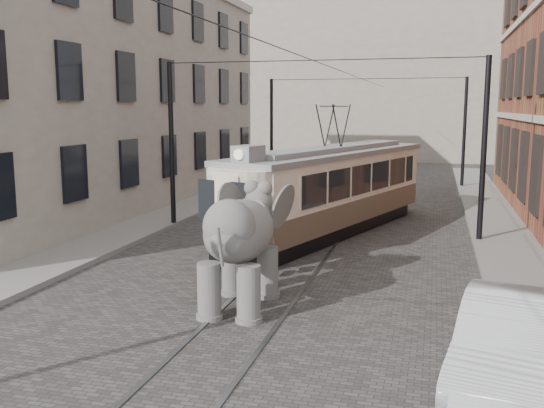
% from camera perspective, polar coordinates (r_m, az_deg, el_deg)
% --- Properties ---
extents(ground, '(120.00, 120.00, 0.00)m').
position_cam_1_polar(ground, '(15.46, 0.69, -7.40)').
color(ground, '#454240').
extents(tram_rails, '(1.54, 80.00, 0.02)m').
position_cam_1_polar(tram_rails, '(15.46, 0.69, -7.36)').
color(tram_rails, slate).
rests_on(tram_rails, ground).
extents(sidewalk_right, '(2.00, 60.00, 0.15)m').
position_cam_1_polar(sidewalk_right, '(15.18, 23.45, -8.21)').
color(sidewalk_right, slate).
rests_on(sidewalk_right, ground).
extents(sidewalk_left, '(2.00, 60.00, 0.15)m').
position_cam_1_polar(sidewalk_left, '(18.12, -19.74, -5.22)').
color(sidewalk_left, slate).
rests_on(sidewalk_left, ground).
extents(stucco_building, '(7.00, 24.00, 10.00)m').
position_cam_1_polar(stucco_building, '(28.44, -16.26, 10.00)').
color(stucco_building, gray).
rests_on(stucco_building, ground).
extents(distant_block, '(28.00, 10.00, 14.00)m').
position_cam_1_polar(distant_block, '(54.54, 11.42, 11.71)').
color(distant_block, gray).
rests_on(distant_block, ground).
extents(catenary, '(11.00, 30.20, 6.00)m').
position_cam_1_polar(catenary, '(19.79, 3.75, 5.06)').
color(catenary, black).
rests_on(catenary, ground).
extents(tram, '(5.77, 11.42, 4.47)m').
position_cam_1_polar(tram, '(21.12, 5.73, 3.21)').
color(tram, beige).
rests_on(tram, ground).
extents(elephant, '(2.57, 4.45, 2.67)m').
position_cam_1_polar(elephant, '(13.28, -3.07, -4.22)').
color(elephant, '#5E5C56').
rests_on(elephant, ground).
extents(parked_car, '(2.39, 4.73, 1.49)m').
position_cam_1_polar(parked_car, '(10.36, 21.81, -12.24)').
color(parked_car, '#ACACB1').
rests_on(parked_car, ground).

